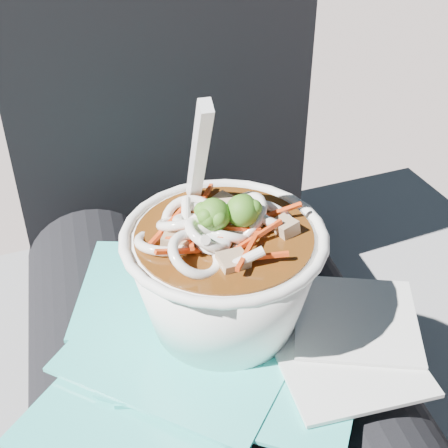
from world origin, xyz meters
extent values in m
cylinder|color=black|center=(-0.10, 0.00, 0.54)|extent=(0.15, 0.48, 0.15)
cylinder|color=black|center=(0.10, 0.00, 0.54)|extent=(0.15, 0.48, 0.15)
cube|color=black|center=(0.00, 0.32, 0.76)|extent=(0.34, 0.18, 0.50)
cube|color=#2EC1B7|center=(-0.07, -0.06, 0.62)|extent=(0.24, 0.25, 0.00)
cube|color=#2EC1B7|center=(0.00, 0.05, 0.62)|extent=(0.13, 0.15, 0.00)
cube|color=#2EC1B7|center=(0.02, 0.00, 0.62)|extent=(0.19, 0.16, 0.00)
cube|color=#2EC1B7|center=(0.00, 0.00, 0.62)|extent=(0.20, 0.20, 0.00)
cube|color=#2EC1B7|center=(-0.06, 0.07, 0.63)|extent=(0.15, 0.17, 0.00)
cube|color=#2EC1B7|center=(0.02, -0.03, 0.63)|extent=(0.27, 0.27, 0.00)
cube|color=#2EC1B7|center=(-0.02, -0.01, 0.63)|extent=(0.26, 0.26, 0.00)
cube|color=silver|center=(0.10, -0.07, 0.63)|extent=(0.12, 0.12, 0.00)
cube|color=silver|center=(0.12, -0.03, 0.64)|extent=(0.14, 0.14, 0.00)
torus|color=white|center=(0.01, 0.00, 0.72)|extent=(0.17, 0.17, 0.01)
cylinder|color=#47240A|center=(0.01, 0.00, 0.72)|extent=(0.15, 0.15, 0.01)
torus|color=white|center=(0.02, 0.01, 0.72)|extent=(0.06, 0.05, 0.04)
torus|color=white|center=(-0.04, 0.00, 0.72)|extent=(0.06, 0.06, 0.03)
torus|color=white|center=(0.02, 0.01, 0.73)|extent=(0.04, 0.04, 0.02)
torus|color=white|center=(-0.02, -0.03, 0.73)|extent=(0.05, 0.05, 0.04)
torus|color=white|center=(0.03, 0.01, 0.73)|extent=(0.07, 0.08, 0.06)
torus|color=white|center=(0.01, 0.00, 0.73)|extent=(0.05, 0.05, 0.04)
torus|color=white|center=(-0.01, 0.01, 0.73)|extent=(0.05, 0.05, 0.03)
torus|color=white|center=(-0.01, 0.03, 0.72)|extent=(0.07, 0.07, 0.04)
torus|color=white|center=(-0.01, -0.01, 0.74)|extent=(0.04, 0.04, 0.03)
torus|color=white|center=(-0.02, 0.01, 0.73)|extent=(0.06, 0.06, 0.03)
torus|color=white|center=(0.05, 0.01, 0.73)|extent=(0.05, 0.05, 0.03)
torus|color=white|center=(0.00, 0.01, 0.72)|extent=(0.06, 0.06, 0.02)
torus|color=white|center=(0.01, 0.00, 0.73)|extent=(0.06, 0.06, 0.03)
cylinder|color=white|center=(-0.01, -0.01, 0.73)|extent=(0.01, 0.04, 0.02)
cylinder|color=white|center=(-0.01, -0.01, 0.73)|extent=(0.01, 0.04, 0.03)
cylinder|color=white|center=(-0.02, 0.01, 0.73)|extent=(0.04, 0.01, 0.03)
cylinder|color=white|center=(0.01, -0.04, 0.73)|extent=(0.03, 0.01, 0.02)
cylinder|color=white|center=(-0.02, 0.02, 0.73)|extent=(0.02, 0.04, 0.02)
cylinder|color=white|center=(0.00, 0.03, 0.73)|extent=(0.04, 0.02, 0.01)
cylinder|color=#7FA951|center=(0.02, 0.00, 0.73)|extent=(0.01, 0.01, 0.02)
sphere|color=#2A6316|center=(0.02, 0.00, 0.75)|extent=(0.03, 0.03, 0.03)
sphere|color=#2A6316|center=(0.03, 0.00, 0.75)|extent=(0.01, 0.01, 0.01)
sphere|color=#2A6316|center=(0.03, 0.01, 0.75)|extent=(0.01, 0.01, 0.01)
sphere|color=#2A6316|center=(0.03, 0.00, 0.75)|extent=(0.01, 0.01, 0.01)
sphere|color=#2A6316|center=(0.03, 0.01, 0.75)|extent=(0.01, 0.01, 0.01)
cylinder|color=#7FA951|center=(0.00, 0.00, 0.73)|extent=(0.01, 0.01, 0.02)
sphere|color=#2A6316|center=(0.00, 0.00, 0.75)|extent=(0.03, 0.03, 0.03)
sphere|color=#2A6316|center=(-0.01, -0.01, 0.75)|extent=(0.01, 0.01, 0.01)
sphere|color=#2A6316|center=(-0.01, -0.01, 0.75)|extent=(0.01, 0.01, 0.01)
sphere|color=#2A6316|center=(-0.01, 0.00, 0.75)|extent=(0.01, 0.01, 0.01)
sphere|color=#2A6316|center=(0.00, -0.01, 0.75)|extent=(0.01, 0.01, 0.01)
cube|color=red|center=(-0.03, 0.02, 0.73)|extent=(0.04, 0.04, 0.01)
cube|color=red|center=(-0.02, 0.00, 0.73)|extent=(0.01, 0.06, 0.02)
cube|color=red|center=(0.06, 0.01, 0.73)|extent=(0.04, 0.01, 0.02)
cube|color=red|center=(0.02, -0.04, 0.73)|extent=(0.03, 0.05, 0.01)
cube|color=red|center=(0.02, -0.04, 0.73)|extent=(0.05, 0.02, 0.01)
cube|color=red|center=(0.02, -0.01, 0.74)|extent=(0.04, 0.01, 0.01)
cube|color=red|center=(-0.03, -0.02, 0.73)|extent=(0.05, 0.02, 0.02)
cube|color=red|center=(0.00, 0.05, 0.73)|extent=(0.03, 0.04, 0.00)
cube|color=red|center=(0.03, -0.02, 0.73)|extent=(0.05, 0.02, 0.02)
cube|color=red|center=(-0.02, -0.01, 0.73)|extent=(0.05, 0.02, 0.00)
cube|color=#947253|center=(0.06, -0.01, 0.73)|extent=(0.02, 0.03, 0.02)
cube|color=#947253|center=(0.02, 0.04, 0.73)|extent=(0.03, 0.03, 0.02)
cube|color=#947253|center=(-0.03, 0.00, 0.73)|extent=(0.03, 0.03, 0.02)
cube|color=#947253|center=(0.01, -0.04, 0.73)|extent=(0.03, 0.02, 0.01)
ellipsoid|color=white|center=(0.00, -0.01, 0.73)|extent=(0.03, 0.04, 0.01)
cube|color=white|center=(0.00, 0.03, 0.78)|extent=(0.01, 0.07, 0.12)
camera|label=1|loc=(-0.09, -0.40, 1.02)|focal=50.00mm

